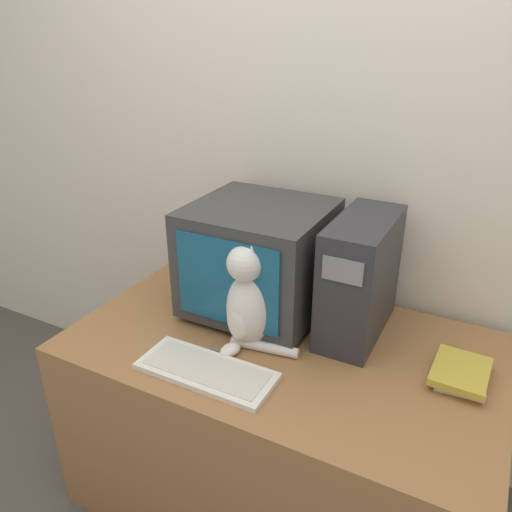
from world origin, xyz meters
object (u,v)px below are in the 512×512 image
at_px(pen, 199,348).
at_px(keyboard, 206,371).
at_px(computer_tower, 360,277).
at_px(cat, 250,302).
at_px(book_stack, 461,374).
at_px(crt_monitor, 259,259).

bearing_deg(pen, keyboard, -46.44).
bearing_deg(keyboard, pen, 133.56).
xyz_separation_m(computer_tower, pen, (-0.41, -0.34, -0.20)).
relative_size(cat, pen, 2.61).
distance_m(keyboard, pen, 0.13).
bearing_deg(pen, book_stack, 16.05).
distance_m(crt_monitor, cat, 0.22).
relative_size(keyboard, cat, 1.16).
relative_size(crt_monitor, keyboard, 1.08).
height_order(crt_monitor, cat, crt_monitor).
height_order(crt_monitor, keyboard, crt_monitor).
relative_size(crt_monitor, cat, 1.25).
bearing_deg(pen, crt_monitor, 79.20).
relative_size(computer_tower, cat, 1.11).
bearing_deg(book_stack, keyboard, -155.00).
xyz_separation_m(keyboard, book_stack, (0.68, 0.32, 0.01)).
height_order(crt_monitor, book_stack, crt_monitor).
bearing_deg(cat, crt_monitor, 124.75).
height_order(crt_monitor, pen, crt_monitor).
height_order(cat, book_stack, cat).
xyz_separation_m(computer_tower, keyboard, (-0.32, -0.44, -0.19)).
xyz_separation_m(cat, pen, (-0.13, -0.11, -0.15)).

